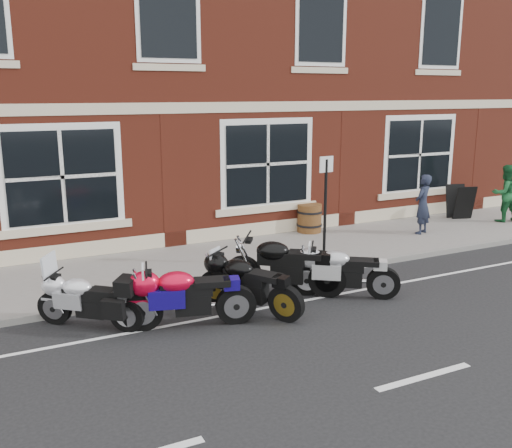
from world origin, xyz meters
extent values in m
plane|color=black|center=(0.00, 0.00, 0.00)|extent=(80.00, 80.00, 0.00)
cube|color=slate|center=(0.00, 3.00, 0.06)|extent=(30.00, 3.00, 0.12)
cube|color=slate|center=(0.00, 1.42, 0.06)|extent=(30.00, 0.16, 0.12)
cube|color=maroon|center=(0.00, 10.50, 6.00)|extent=(24.00, 12.00, 12.00)
cylinder|color=black|center=(-4.20, 1.13, 0.29)|extent=(0.51, 0.46, 0.58)
cylinder|color=black|center=(-3.21, 0.29, 0.29)|extent=(0.51, 0.46, 0.58)
cube|color=black|center=(-3.74, 0.73, 0.59)|extent=(0.69, 0.63, 0.20)
ellipsoid|color=silver|center=(-3.84, 0.82, 0.70)|extent=(0.59, 0.57, 0.29)
cube|color=black|center=(-3.47, 0.50, 0.66)|extent=(0.53, 0.50, 0.09)
cube|color=silver|center=(-4.19, 1.12, 1.03)|extent=(0.27, 0.31, 0.40)
cylinder|color=black|center=(-2.99, 0.22, 0.34)|extent=(0.68, 0.31, 0.67)
cylinder|color=black|center=(-1.53, -0.18, 0.34)|extent=(0.68, 0.31, 0.67)
cube|color=black|center=(-2.31, 0.03, 0.69)|extent=(0.88, 0.47, 0.23)
ellipsoid|color=red|center=(-2.46, 0.08, 0.82)|extent=(0.67, 0.52, 0.34)
cube|color=black|center=(-1.90, -0.08, 0.78)|extent=(0.63, 0.42, 0.10)
cylinder|color=black|center=(-1.46, 0.78, 0.32)|extent=(0.44, 0.63, 0.65)
cylinder|color=black|center=(-0.72, -0.49, 0.32)|extent=(0.44, 0.63, 0.65)
cube|color=black|center=(-1.11, 0.19, 0.67)|extent=(0.62, 0.82, 0.22)
ellipsoid|color=black|center=(-1.19, 0.32, 0.79)|extent=(0.60, 0.67, 0.32)
cube|color=black|center=(-0.91, -0.16, 0.75)|extent=(0.51, 0.61, 0.10)
cylinder|color=black|center=(0.25, 0.46, 0.31)|extent=(0.58, 0.46, 0.62)
cylinder|color=black|center=(1.40, -0.35, 0.31)|extent=(0.58, 0.46, 0.62)
cube|color=black|center=(0.79, 0.09, 0.64)|extent=(0.77, 0.64, 0.21)
ellipsoid|color=#A5A6AA|center=(0.67, 0.17, 0.76)|extent=(0.65, 0.60, 0.31)
cube|color=black|center=(1.11, -0.14, 0.72)|extent=(0.58, 0.52, 0.10)
cylinder|color=black|center=(-0.74, 1.19, 0.36)|extent=(0.65, 0.55, 0.71)
cylinder|color=black|center=(0.54, 0.20, 0.36)|extent=(0.65, 0.55, 0.71)
cube|color=black|center=(-0.15, 0.73, 0.73)|extent=(0.87, 0.75, 0.24)
ellipsoid|color=black|center=(-0.28, 0.83, 0.87)|extent=(0.74, 0.70, 0.36)
cube|color=black|center=(0.21, 0.46, 0.82)|extent=(0.66, 0.60, 0.11)
imported|color=#1B2132|center=(5.21, 2.84, 0.90)|extent=(0.68, 0.58, 1.56)
imported|color=#18552A|center=(8.32, 2.91, 0.94)|extent=(0.91, 0.77, 1.63)
cylinder|color=#482213|center=(2.66, 4.30, 0.49)|extent=(0.64, 0.64, 0.75)
cylinder|color=black|center=(2.66, 4.30, 0.31)|extent=(0.67, 0.67, 0.05)
cylinder|color=black|center=(2.66, 4.30, 0.67)|extent=(0.67, 0.67, 0.05)
cylinder|color=black|center=(1.33, 1.55, 1.26)|extent=(0.06, 0.06, 2.29)
cube|color=silver|center=(1.33, 1.55, 2.31)|extent=(0.33, 0.04, 0.33)
camera|label=1|loc=(-5.17, -8.30, 3.77)|focal=40.00mm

